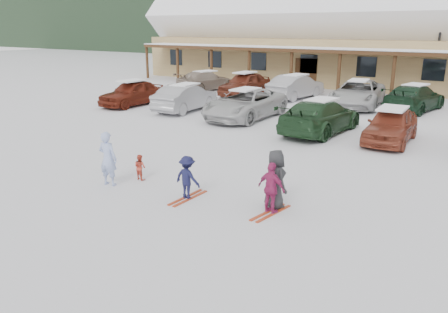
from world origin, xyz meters
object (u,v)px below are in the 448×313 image
Objects in this scene: parked_car_4 at (391,125)px; lamp_post at (439,39)px; parked_car_2 at (245,104)px; parked_car_7 at (205,81)px; day_lodge at (310,34)px; parked_car_9 at (296,87)px; bystander_dark at (275,179)px; parked_car_3 at (320,116)px; parked_car_1 at (185,98)px; adult_skier at (108,159)px; parked_car_0 at (132,93)px; parked_car_10 at (358,94)px; child_magenta at (271,188)px; parked_car_8 at (245,84)px; child_navy at (187,178)px; parked_car_11 at (414,98)px; toddler_red at (140,167)px.

lamp_post is at bearing 91.12° from parked_car_4.
parked_car_2 is 10.75m from parked_car_7.
parked_car_9 is at bearing -70.24° from day_lodge.
day_lodge is 7.11× the size of parked_car_4.
parked_car_4 is at bearing -64.93° from bystander_dark.
parked_car_4 is 11.47m from parked_car_9.
parked_car_1 is at bearing -2.30° from parked_car_3.
adult_skier is 11.32m from parked_car_4.
parked_car_0 is (-9.41, 10.19, -0.07)m from adult_skier.
parked_car_10 is (11.24, 7.08, 0.04)m from parked_car_0.
parked_car_1 is (-10.63, 9.74, 0.07)m from child_magenta.
parked_car_2 is 7.40m from parked_car_9.
parked_car_3 is at bearing -40.49° from parked_car_8.
parked_car_9 is 4.39m from parked_car_10.
lamp_post reaches higher than parked_car_1.
day_lodge is 11.61m from parked_car_7.
adult_skier is 1.34× the size of child_navy.
adult_skier is 0.32× the size of parked_car_11.
parked_car_0 is 11.99m from parked_car_3.
parked_car_1 is 12.72m from parked_car_11.
day_lodge reaches higher than child_magenta.
parked_car_11 reaches higher than child_navy.
child_navy is at bearing -62.19° from parked_car_8.
parked_car_2 reaches higher than child_navy.
bystander_dark is 0.38× the size of parked_car_4.
toddler_red is at bearing -9.41° from child_navy.
lamp_post is at bearing 37.61° from parked_car_8.
child_magenta is 16.72m from parked_car_10.
bystander_dark reaches higher than parked_car_4.
parked_car_4 is at bearing -175.74° from parked_car_3.
day_lodge is 20.94m from parked_car_3.
parked_car_0 is 7.93m from parked_car_8.
parked_car_8 is at bearing 11.24° from parked_car_11.
parked_car_3 is at bearing -2.49° from parked_car_0.
parked_car_10 is at bearing -54.28° from day_lodge.
child_navy is at bearing -94.61° from lamp_post.
day_lodge is 5.77× the size of parked_car_11.
parked_car_3 is 1.01× the size of parked_car_11.
bystander_dark is (0.26, -23.91, -2.97)m from lamp_post.
adult_skier is at bearing 112.82° from parked_car_1.
day_lodge is 29.62m from bystander_dark.
lamp_post is 10.46m from parked_car_9.
adult_skier is 0.37× the size of parked_car_0.
parked_car_11 is (14.26, 7.53, -0.01)m from parked_car_0.
parked_car_11 is at bearing 0.33° from parked_car_10.
lamp_post is 1.19× the size of parked_car_10.
parked_car_11 is (-0.71, 7.87, 0.03)m from parked_car_4.
parked_car_8 is at bearing -88.39° from day_lodge.
bystander_dark reaches higher than toddler_red.
parked_car_1 is 0.89× the size of parked_car_11.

